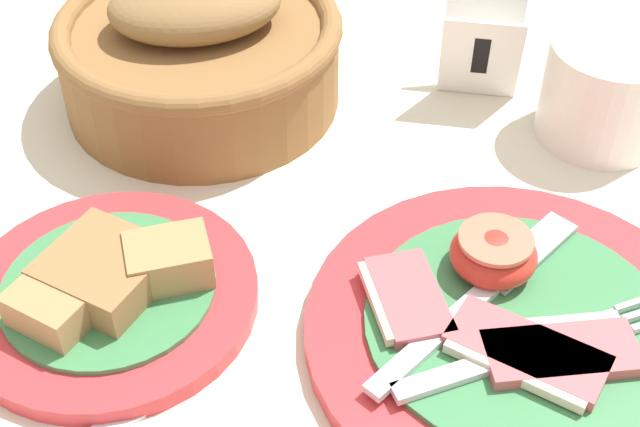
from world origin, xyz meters
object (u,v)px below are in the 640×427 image
object	(u,v)px
bread_plate	(110,289)
bread_basket	(200,51)
number_card	(481,50)
sugar_cup	(608,88)
breakfast_plate	(513,325)

from	to	relation	value
bread_plate	bread_basket	bearing A→B (deg)	85.57
bread_plate	number_card	distance (m)	0.33
sugar_cup	bread_plate	bearing A→B (deg)	-147.84
breakfast_plate	bread_plate	size ratio (longest dim) A/B	1.38
number_card	breakfast_plate	bearing A→B (deg)	-82.84
bread_plate	bread_basket	distance (m)	0.22
bread_basket	number_card	xyz separation A→B (m)	(0.21, 0.03, -0.01)
breakfast_plate	bread_plate	distance (m)	0.24
bread_basket	number_card	distance (m)	0.21
breakfast_plate	bread_basket	xyz separation A→B (m)	(-0.22, 0.22, 0.03)
sugar_cup	number_card	distance (m)	0.10
bread_plate	bread_basket	world-z (taller)	bread_basket
sugar_cup	bread_basket	world-z (taller)	bread_basket
bread_basket	bread_plate	bearing A→B (deg)	-94.43
bread_plate	sugar_cup	world-z (taller)	sugar_cup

